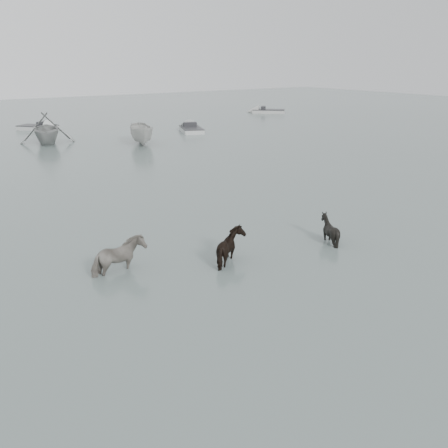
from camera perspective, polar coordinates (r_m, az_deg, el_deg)
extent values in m
plane|color=#4D5C58|center=(16.20, -0.18, -3.40)|extent=(140.00, 140.00, 0.00)
imported|color=black|center=(14.93, -12.06, -2.94)|extent=(1.74, 1.00, 1.38)
imported|color=black|center=(15.31, 0.92, -2.14)|extent=(1.54, 1.63, 1.29)
imported|color=black|center=(17.45, 12.02, -0.05)|extent=(1.43, 1.37, 1.22)
imported|color=gray|center=(39.48, -19.67, 10.42)|extent=(5.04, 5.49, 2.43)
imported|color=#B3B2AE|center=(37.47, -9.36, 10.24)|extent=(2.89, 4.49, 1.62)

